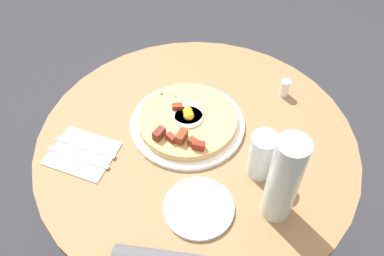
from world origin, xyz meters
TOP-DOWN VIEW (x-y plane):
  - ground_plane at (0.00, 0.00)m, footprint 6.00×6.00m
  - dining_table at (0.00, 0.00)m, footprint 0.89×0.89m
  - pizza_plate at (0.01, 0.06)m, footprint 0.32×0.32m
  - breakfast_pizza at (0.01, 0.06)m, footprint 0.28×0.28m
  - bread_plate at (-0.11, -0.18)m, footprint 0.17×0.17m
  - napkin at (-0.28, 0.13)m, footprint 0.21×0.22m
  - fork at (-0.27, 0.14)m, footprint 0.12×0.15m
  - knife at (-0.30, 0.12)m, footprint 0.12×0.15m
  - water_glass at (0.08, -0.17)m, footprint 0.07×0.07m
  - water_bottle at (0.04, -0.28)m, footprint 0.07×0.07m
  - salt_shaker at (0.32, 0.01)m, footprint 0.03×0.03m

SIDE VIEW (x-z plane):
  - ground_plane at x=0.00m, z-range 0.00..0.00m
  - dining_table at x=0.00m, z-range 0.20..0.94m
  - napkin at x=-0.28m, z-range 0.75..0.75m
  - bread_plate at x=-0.11m, z-range 0.75..0.76m
  - pizza_plate at x=0.01m, z-range 0.75..0.76m
  - fork at x=-0.27m, z-range 0.75..0.75m
  - knife at x=-0.30m, z-range 0.75..0.75m
  - breakfast_pizza at x=0.01m, z-range 0.75..0.79m
  - salt_shaker at x=0.32m, z-range 0.75..0.80m
  - water_glass at x=0.08m, z-range 0.75..0.88m
  - water_bottle at x=0.04m, z-range 0.75..1.00m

